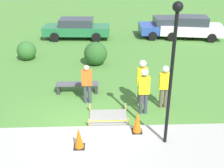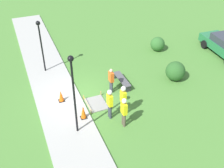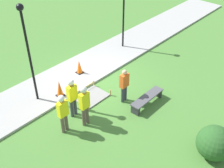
{
  "view_description": "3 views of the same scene",
  "coord_description": "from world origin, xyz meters",
  "px_view_note": "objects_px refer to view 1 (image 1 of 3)",
  "views": [
    {
      "loc": [
        0.78,
        -8.2,
        5.53
      ],
      "look_at": [
        1.14,
        1.49,
        1.0
      ],
      "focal_mm": 45.0,
      "sensor_mm": 36.0,
      "label": 1
    },
    {
      "loc": [
        12.97,
        -3.19,
        10.22
      ],
      "look_at": [
        0.9,
        1.66,
        1.11
      ],
      "focal_mm": 45.0,
      "sensor_mm": 36.0,
      "label": 2
    },
    {
      "loc": [
        7.76,
        8.08,
        7.92
      ],
      "look_at": [
        0.49,
        1.48,
        0.89
      ],
      "focal_mm": 45.0,
      "sensor_mm": 36.0,
      "label": 3
    }
  ],
  "objects_px": {
    "worker_trainee": "(164,83)",
    "park_bench": "(78,86)",
    "worker_assistant": "(142,78)",
    "worker_supervisor": "(144,87)",
    "bystander_in_orange_shirt": "(87,82)",
    "parked_car_white": "(191,27)",
    "traffic_cone_near_patch": "(79,138)",
    "parked_car_blue": "(168,27)",
    "parked_car_green": "(77,28)",
    "lamppost_near": "(173,58)",
    "traffic_cone_far_patch": "(137,122)"
  },
  "relations": [
    {
      "from": "worker_supervisor",
      "to": "traffic_cone_near_patch",
      "type": "bearing_deg",
      "value": -136.85
    },
    {
      "from": "bystander_in_orange_shirt",
      "to": "parked_car_green",
      "type": "height_order",
      "value": "bystander_in_orange_shirt"
    },
    {
      "from": "worker_supervisor",
      "to": "bystander_in_orange_shirt",
      "type": "distance_m",
      "value": 2.33
    },
    {
      "from": "worker_trainee",
      "to": "parked_car_green",
      "type": "relative_size",
      "value": 0.37
    },
    {
      "from": "worker_supervisor",
      "to": "parked_car_white",
      "type": "height_order",
      "value": "worker_supervisor"
    },
    {
      "from": "park_bench",
      "to": "worker_supervisor",
      "type": "relative_size",
      "value": 1.01
    },
    {
      "from": "traffic_cone_far_patch",
      "to": "parked_car_white",
      "type": "xyz_separation_m",
      "value": [
        5.19,
        11.64,
        0.3
      ]
    },
    {
      "from": "worker_trainee",
      "to": "parked_car_white",
      "type": "height_order",
      "value": "worker_trainee"
    },
    {
      "from": "traffic_cone_near_patch",
      "to": "bystander_in_orange_shirt",
      "type": "bearing_deg",
      "value": 87.53
    },
    {
      "from": "worker_supervisor",
      "to": "parked_car_white",
      "type": "bearing_deg",
      "value": 64.97
    },
    {
      "from": "traffic_cone_near_patch",
      "to": "worker_trainee",
      "type": "xyz_separation_m",
      "value": [
        3.11,
        2.56,
        0.6
      ]
    },
    {
      "from": "park_bench",
      "to": "lamppost_near",
      "type": "distance_m",
      "value": 5.5
    },
    {
      "from": "park_bench",
      "to": "bystander_in_orange_shirt",
      "type": "height_order",
      "value": "bystander_in_orange_shirt"
    },
    {
      "from": "worker_trainee",
      "to": "parked_car_blue",
      "type": "relative_size",
      "value": 0.42
    },
    {
      "from": "traffic_cone_far_patch",
      "to": "bystander_in_orange_shirt",
      "type": "bearing_deg",
      "value": 127.34
    },
    {
      "from": "worker_trainee",
      "to": "park_bench",
      "type": "bearing_deg",
      "value": 157.79
    },
    {
      "from": "parked_car_white",
      "to": "worker_trainee",
      "type": "bearing_deg",
      "value": -102.61
    },
    {
      "from": "traffic_cone_near_patch",
      "to": "parked_car_blue",
      "type": "xyz_separation_m",
      "value": [
        5.58,
        12.91,
        0.28
      ]
    },
    {
      "from": "park_bench",
      "to": "parked_car_blue",
      "type": "bearing_deg",
      "value": 56.5
    },
    {
      "from": "worker_supervisor",
      "to": "parked_car_white",
      "type": "relative_size",
      "value": 0.4
    },
    {
      "from": "parked_car_white",
      "to": "traffic_cone_near_patch",
      "type": "bearing_deg",
      "value": -110.39
    },
    {
      "from": "worker_assistant",
      "to": "parked_car_blue",
      "type": "height_order",
      "value": "worker_assistant"
    },
    {
      "from": "worker_assistant",
      "to": "worker_trainee",
      "type": "relative_size",
      "value": 1.07
    },
    {
      "from": "worker_assistant",
      "to": "bystander_in_orange_shirt",
      "type": "height_order",
      "value": "worker_assistant"
    },
    {
      "from": "parked_car_green",
      "to": "lamppost_near",
      "type": "bearing_deg",
      "value": -70.24
    },
    {
      "from": "worker_assistant",
      "to": "lamppost_near",
      "type": "bearing_deg",
      "value": -81.48
    },
    {
      "from": "traffic_cone_far_patch",
      "to": "parked_car_green",
      "type": "xyz_separation_m",
      "value": [
        -2.89,
        11.87,
        0.25
      ]
    },
    {
      "from": "traffic_cone_far_patch",
      "to": "bystander_in_orange_shirt",
      "type": "xyz_separation_m",
      "value": [
        -1.74,
        2.28,
        0.43
      ]
    },
    {
      "from": "traffic_cone_far_patch",
      "to": "traffic_cone_near_patch",
      "type": "bearing_deg",
      "value": -157.89
    },
    {
      "from": "worker_supervisor",
      "to": "lamppost_near",
      "type": "xyz_separation_m",
      "value": [
        0.44,
        -1.94,
        1.81
      ]
    },
    {
      "from": "bystander_in_orange_shirt",
      "to": "parked_car_blue",
      "type": "xyz_separation_m",
      "value": [
        5.44,
        9.86,
        -0.19
      ]
    },
    {
      "from": "park_bench",
      "to": "bystander_in_orange_shirt",
      "type": "relative_size",
      "value": 1.13
    },
    {
      "from": "traffic_cone_near_patch",
      "to": "worker_trainee",
      "type": "bearing_deg",
      "value": 39.46
    },
    {
      "from": "traffic_cone_near_patch",
      "to": "worker_assistant",
      "type": "height_order",
      "value": "worker_assistant"
    },
    {
      "from": "worker_trainee",
      "to": "lamppost_near",
      "type": "height_order",
      "value": "lamppost_near"
    },
    {
      "from": "traffic_cone_near_patch",
      "to": "parked_car_green",
      "type": "relative_size",
      "value": 0.15
    },
    {
      "from": "park_bench",
      "to": "bystander_in_orange_shirt",
      "type": "xyz_separation_m",
      "value": [
        0.47,
        -0.92,
        0.6
      ]
    },
    {
      "from": "parked_car_blue",
      "to": "parked_car_white",
      "type": "distance_m",
      "value": 1.57
    },
    {
      "from": "lamppost_near",
      "to": "parked_car_blue",
      "type": "xyz_separation_m",
      "value": [
        2.88,
        12.73,
        -2.17
      ]
    },
    {
      "from": "worker_supervisor",
      "to": "bystander_in_orange_shirt",
      "type": "bearing_deg",
      "value": 156.51
    },
    {
      "from": "bystander_in_orange_shirt",
      "to": "parked_car_green",
      "type": "bearing_deg",
      "value": 96.84
    },
    {
      "from": "park_bench",
      "to": "parked_car_blue",
      "type": "height_order",
      "value": "parked_car_blue"
    },
    {
      "from": "bystander_in_orange_shirt",
      "to": "worker_supervisor",
      "type": "bearing_deg",
      "value": -23.49
    },
    {
      "from": "worker_assistant",
      "to": "parked_car_white",
      "type": "distance_m",
      "value": 10.67
    },
    {
      "from": "worker_supervisor",
      "to": "lamppost_near",
      "type": "bearing_deg",
      "value": -77.36
    },
    {
      "from": "worker_supervisor",
      "to": "worker_assistant",
      "type": "xyz_separation_m",
      "value": [
        0.03,
        0.75,
        0.04
      ]
    },
    {
      "from": "worker_assistant",
      "to": "parked_car_white",
      "type": "xyz_separation_m",
      "value": [
        4.77,
        9.54,
        -0.34
      ]
    },
    {
      "from": "parked_car_green",
      "to": "parked_car_blue",
      "type": "xyz_separation_m",
      "value": [
        6.59,
        0.28,
        -0.01
      ]
    },
    {
      "from": "worker_assistant",
      "to": "worker_supervisor",
      "type": "bearing_deg",
      "value": -92.45
    },
    {
      "from": "parked_car_blue",
      "to": "parked_car_white",
      "type": "relative_size",
      "value": 0.92
    }
  ]
}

